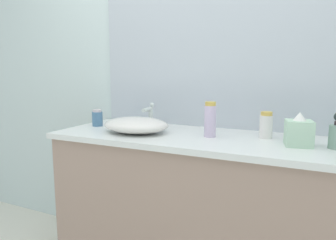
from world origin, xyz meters
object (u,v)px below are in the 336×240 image
object	(u,v)px
sink_basin	(136,125)
spray_can	(266,125)
perfume_bottle	(97,118)
tissue_box	(299,132)
lotion_bottle	(210,120)

from	to	relation	value
sink_basin	spray_can	size ratio (longest dim) A/B	2.76
perfume_bottle	tissue_box	size ratio (longest dim) A/B	0.67
spray_can	perfume_bottle	bearing A→B (deg)	-175.87
spray_can	lotion_bottle	bearing A→B (deg)	-161.88
tissue_box	sink_basin	bearing A→B (deg)	-177.18
lotion_bottle	perfume_bottle	distance (m)	0.77
lotion_bottle	perfume_bottle	size ratio (longest dim) A/B	1.76
tissue_box	lotion_bottle	bearing A→B (deg)	177.18
perfume_bottle	tissue_box	world-z (taller)	tissue_box
sink_basin	tissue_box	bearing A→B (deg)	2.82
spray_can	tissue_box	xyz separation A→B (m)	(0.17, -0.11, 0.00)
spray_can	tissue_box	world-z (taller)	tissue_box
sink_basin	spray_can	bearing A→B (deg)	12.47
lotion_bottle	perfume_bottle	world-z (taller)	lotion_bottle
sink_basin	perfume_bottle	xyz separation A→B (m)	(-0.34, 0.08, 0.01)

